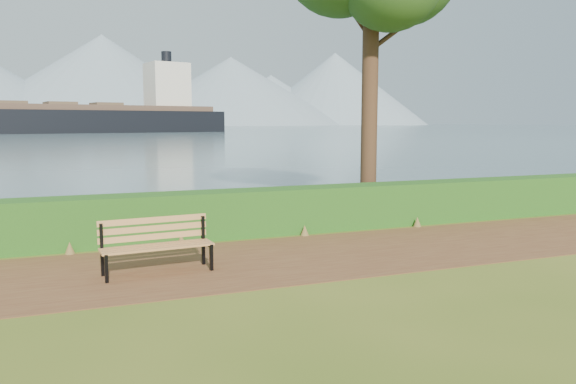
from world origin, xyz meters
name	(u,v)px	position (x,y,z in m)	size (l,w,h in m)	color
ground	(266,264)	(0.00, 0.00, 0.00)	(140.00, 140.00, 0.00)	#46611B
path	(260,260)	(0.00, 0.30, 0.01)	(40.00, 3.40, 0.01)	brown
hedge	(227,214)	(0.00, 2.60, 0.50)	(32.00, 0.85, 1.00)	#1C4413
water	(77,127)	(0.00, 260.00, 0.01)	(700.00, 510.00, 0.00)	slate
mountains	(58,84)	(-9.17, 406.05, 27.70)	(585.00, 190.00, 70.00)	gray
bench	(156,241)	(-1.85, 0.18, 0.52)	(1.84, 0.68, 0.91)	black
cargo_ship	(84,119)	(-0.08, 125.37, 3.16)	(70.55, 26.30, 21.21)	black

